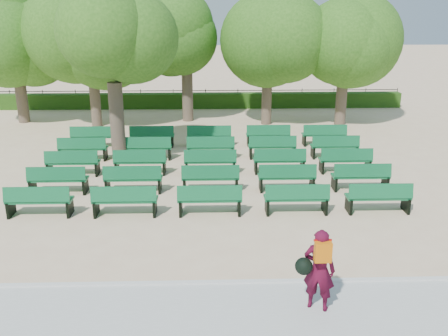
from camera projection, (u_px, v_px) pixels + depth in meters
name	position (u px, v px, depth m)	size (l,w,h in m)	color
ground	(175.00, 189.00, 17.44)	(120.00, 120.00, 0.00)	beige
paving	(153.00, 314.00, 10.42)	(30.00, 2.20, 0.06)	beige
curb	(158.00, 284.00, 11.50)	(30.00, 0.12, 0.10)	silver
hedge	(189.00, 101.00, 30.57)	(26.00, 0.70, 0.90)	#264E14
fence	(190.00, 107.00, 31.09)	(26.00, 0.10, 1.02)	black
tree_line	(187.00, 123.00, 26.92)	(21.80, 6.80, 7.04)	#386F1D
bench_array	(210.00, 171.00, 19.03)	(1.98, 0.66, 1.24)	#116134
tree_among	(112.00, 51.00, 19.09)	(4.52, 4.52, 6.51)	brown
person	(318.00, 269.00, 10.30)	(0.91, 0.66, 1.82)	#490A21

